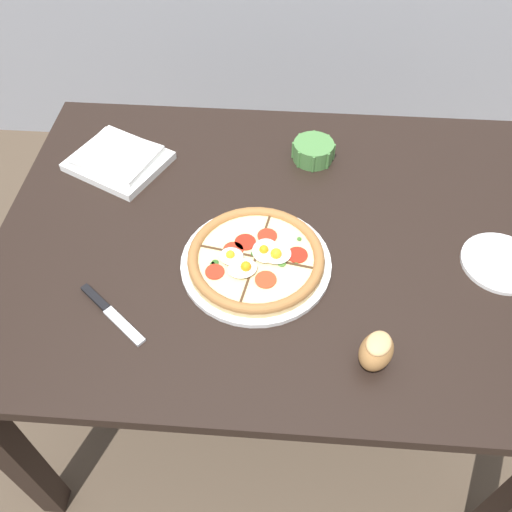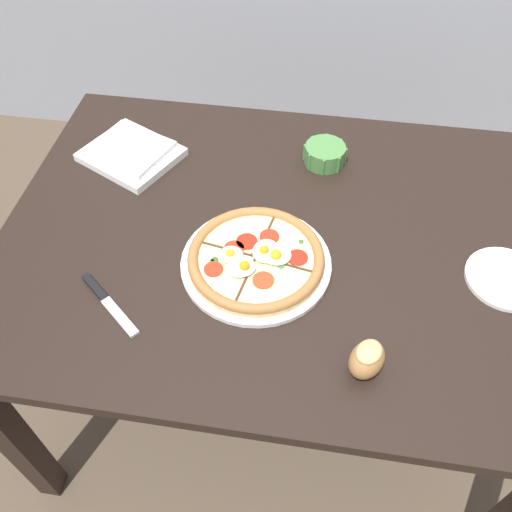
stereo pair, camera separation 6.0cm
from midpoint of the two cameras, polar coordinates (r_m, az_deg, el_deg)
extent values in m
plane|color=brown|center=(1.84, 2.79, -13.17)|extent=(12.00, 12.00, 0.00)
cube|color=black|center=(1.25, 4.01, 1.81)|extent=(1.28, 0.94, 0.03)
cube|color=black|center=(1.49, -23.06, -17.23)|extent=(0.06, 0.06, 0.70)
cube|color=black|center=(1.91, -13.12, 5.78)|extent=(0.06, 0.06, 0.70)
cube|color=black|center=(1.88, 22.97, 1.63)|extent=(0.06, 0.06, 0.70)
cylinder|color=white|center=(1.17, 1.47, -0.80)|extent=(0.33, 0.33, 0.01)
cylinder|color=#DBB775|center=(1.16, 1.48, -0.43)|extent=(0.29, 0.29, 0.01)
cylinder|color=beige|center=(1.15, 1.49, -0.19)|extent=(0.26, 0.26, 0.00)
torus|color=#A36B38|center=(1.15, 1.49, -0.16)|extent=(0.29, 0.29, 0.02)
cube|color=#472D19|center=(1.19, 2.46, 2.10)|extent=(0.03, 0.13, 0.00)
cube|color=#472D19|center=(1.17, -1.49, 0.67)|extent=(0.13, 0.03, 0.00)
cube|color=#472D19|center=(1.12, 0.46, -2.51)|extent=(0.03, 0.13, 0.00)
cube|color=#472D19|center=(1.14, 4.54, -0.94)|extent=(0.13, 0.03, 0.00)
cylinder|color=red|center=(1.16, 5.88, -0.22)|extent=(0.04, 0.04, 0.00)
cylinder|color=red|center=(1.18, 0.49, 1.49)|extent=(0.05, 0.05, 0.00)
cylinder|color=red|center=(1.17, -0.85, 0.76)|extent=(0.04, 0.04, 0.00)
cylinder|color=red|center=(1.19, 2.87, 2.00)|extent=(0.04, 0.04, 0.00)
cylinder|color=red|center=(1.13, -2.98, -1.45)|extent=(0.04, 0.04, 0.00)
cylinder|color=red|center=(1.11, 2.32, -2.62)|extent=(0.04, 0.04, 0.00)
ellipsoid|color=white|center=(1.15, -1.10, 0.09)|extent=(0.07, 0.07, 0.01)
sphere|color=#F4AD1E|center=(1.14, -1.22, 0.25)|extent=(0.02, 0.02, 0.02)
ellipsoid|color=white|center=(1.16, 2.54, 0.48)|extent=(0.06, 0.07, 0.01)
sphere|color=orange|center=(1.15, 2.37, 0.58)|extent=(0.02, 0.02, 0.02)
ellipsoid|color=white|center=(1.15, 3.72, 0.10)|extent=(0.07, 0.06, 0.01)
sphere|color=#F4AD1E|center=(1.14, 3.84, 0.03)|extent=(0.02, 0.02, 0.02)
ellipsoid|color=white|center=(1.13, -0.05, -1.26)|extent=(0.08, 0.07, 0.01)
sphere|color=orange|center=(1.12, 0.31, -1.10)|extent=(0.02, 0.02, 0.02)
cylinder|color=#386B23|center=(1.19, 6.23, 1.48)|extent=(0.01, 0.01, 0.00)
cylinder|color=#2D5B1E|center=(1.16, 1.35, 0.19)|extent=(0.02, 0.02, 0.00)
cylinder|color=#2D5B1E|center=(1.14, -3.16, -0.59)|extent=(0.01, 0.01, 0.00)
cylinder|color=#386B23|center=(1.19, 2.20, 2.05)|extent=(0.02, 0.02, 0.00)
cylinder|color=#2D5B1E|center=(1.15, -2.87, -0.47)|extent=(0.02, 0.02, 0.00)
cylinder|color=#477A2D|center=(1.14, 5.74, -0.94)|extent=(0.01, 0.01, 0.00)
cylinder|color=#477A2D|center=(1.13, 0.56, -1.34)|extent=(0.01, 0.01, 0.00)
cylinder|color=#477A2D|center=(1.14, 4.17, -1.01)|extent=(0.02, 0.02, 0.00)
cylinder|color=#4C8442|center=(1.41, 8.48, 10.51)|extent=(0.10, 0.10, 0.05)
cylinder|color=beige|center=(1.41, 8.51, 10.70)|extent=(0.08, 0.08, 0.03)
cylinder|color=#4C8442|center=(1.42, 10.58, 10.24)|extent=(0.01, 0.01, 0.05)
cylinder|color=#4C8442|center=(1.44, 10.02, 11.23)|extent=(0.01, 0.01, 0.05)
cylinder|color=#4C8442|center=(1.46, 8.60, 11.77)|extent=(0.01, 0.01, 0.05)
cylinder|color=#4C8442|center=(1.44, 7.11, 11.59)|extent=(0.01, 0.01, 0.05)
cylinder|color=#4C8442|center=(1.41, 6.38, 10.76)|extent=(0.01, 0.01, 0.05)
cylinder|color=#4C8442|center=(1.39, 6.88, 9.75)|extent=(0.01, 0.01, 0.05)
cylinder|color=#4C8442|center=(1.38, 8.36, 9.17)|extent=(0.01, 0.01, 0.05)
cylinder|color=#4C8442|center=(1.39, 9.90, 9.38)|extent=(0.01, 0.01, 0.05)
cube|color=white|center=(1.45, -11.82, 10.39)|extent=(0.29, 0.27, 0.02)
cube|color=white|center=(1.44, -11.94, 10.94)|extent=(0.23, 0.21, 0.02)
ellipsoid|color=#A3703D|center=(1.03, 13.25, -10.63)|extent=(0.09, 0.10, 0.07)
ellipsoid|color=tan|center=(1.01, 13.53, -9.84)|extent=(0.07, 0.07, 0.02)
cube|color=silver|center=(1.12, -12.64, -6.31)|extent=(0.10, 0.09, 0.01)
cube|color=black|center=(1.17, -15.20, -3.23)|extent=(0.07, 0.06, 0.01)
cylinder|color=white|center=(1.27, 26.05, -2.20)|extent=(0.17, 0.17, 0.01)
camera|label=1|loc=(0.03, -88.50, 1.78)|focal=38.00mm
camera|label=2|loc=(0.03, 91.50, -1.78)|focal=38.00mm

